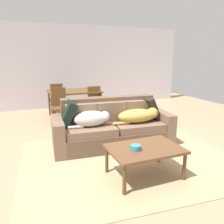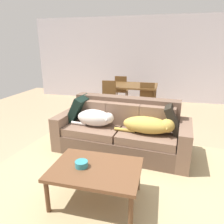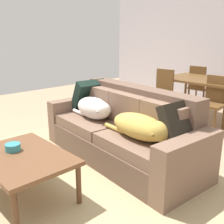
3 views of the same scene
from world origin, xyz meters
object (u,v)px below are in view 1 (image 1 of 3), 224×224
at_px(coffee_table, 145,151).
at_px(dining_chair_near_left, 60,105).
at_px(dining_chair_far_left, 56,97).
at_px(bowl_on_coffee_table, 135,147).
at_px(dining_table, 74,93).
at_px(dog_on_right_cushion, 139,115).
at_px(couch, 112,127).
at_px(throw_pillow_by_right_arm, 150,108).
at_px(throw_pillow_by_left_arm, 67,114).
at_px(dog_on_left_cushion, 92,118).
at_px(dining_chair_near_right, 96,101).

distance_m(coffee_table, dining_chair_near_left, 3.12).
relative_size(coffee_table, dining_chair_far_left, 1.11).
xyz_separation_m(coffee_table, bowl_on_coffee_table, (-0.16, -0.02, 0.08)).
bearing_deg(dining_table, bowl_on_coffee_table, -90.07).
xyz_separation_m(dog_on_right_cushion, bowl_on_coffee_table, (-0.68, -1.14, -0.11)).
relative_size(couch, bowl_on_coffee_table, 15.74).
relative_size(throw_pillow_by_right_arm, bowl_on_coffee_table, 3.16).
xyz_separation_m(throw_pillow_by_left_arm, throw_pillow_by_right_arm, (1.67, -0.15, -0.01)).
relative_size(couch, dining_chair_near_left, 2.50).
bearing_deg(dog_on_left_cushion, dog_on_right_cushion, -1.04).
height_order(dog_on_right_cushion, dining_table, dining_table).
bearing_deg(throw_pillow_by_right_arm, dog_on_right_cushion, -153.86).
bearing_deg(coffee_table, dining_table, 92.47).
relative_size(dog_on_left_cushion, coffee_table, 0.76).
relative_size(throw_pillow_by_left_arm, bowl_on_coffee_table, 3.24).
bearing_deg(dog_on_right_cushion, coffee_table, -109.55).
relative_size(dog_on_left_cushion, dining_chair_near_right, 0.85).
bearing_deg(dog_on_left_cushion, dining_table, 89.54).
relative_size(dog_on_left_cushion, dining_table, 0.55).
height_order(dining_chair_near_left, dining_chair_near_right, dining_chair_near_left).
height_order(dog_on_right_cushion, throw_pillow_by_left_arm, throw_pillow_by_left_arm).
bearing_deg(coffee_table, dining_chair_near_right, 84.46).
bearing_deg(dining_chair_near_left, bowl_on_coffee_table, -84.46).
height_order(bowl_on_coffee_table, dining_chair_near_right, dining_chair_near_right).
bearing_deg(throw_pillow_by_left_arm, dining_chair_near_left, 85.35).
bearing_deg(dining_chair_near_left, couch, -71.52).
relative_size(dog_on_right_cushion, throw_pillow_by_left_arm, 1.96).
relative_size(coffee_table, dining_chair_near_left, 1.09).
bearing_deg(couch, dining_chair_near_left, 117.30).
distance_m(couch, dog_on_left_cushion, 0.52).
distance_m(dining_chair_near_left, dining_chair_far_left, 1.20).
distance_m(coffee_table, dining_table, 3.68).
distance_m(couch, dining_table, 2.37).
relative_size(dog_on_right_cushion, dining_chair_near_right, 1.03).
height_order(dog_on_left_cushion, dining_chair_near_left, dining_chair_near_left).
height_order(throw_pillow_by_left_arm, throw_pillow_by_right_arm, throw_pillow_by_left_arm).
distance_m(throw_pillow_by_left_arm, dining_chair_near_left, 1.61).
xyz_separation_m(coffee_table, dining_chair_near_left, (-0.66, 3.05, 0.11)).
xyz_separation_m(couch, throw_pillow_by_left_arm, (-0.83, 0.12, 0.32)).
bearing_deg(couch, dining_table, 99.97).
xyz_separation_m(throw_pillow_by_left_arm, dining_chair_far_left, (0.22, 2.80, -0.17)).
bearing_deg(throw_pillow_by_right_arm, dining_table, 113.70).
bearing_deg(throw_pillow_by_left_arm, dog_on_right_cushion, -14.18).
xyz_separation_m(bowl_on_coffee_table, dining_chair_far_left, (-0.41, 4.27, 0.02)).
height_order(dog_on_left_cushion, dining_chair_far_left, dining_chair_far_left).
distance_m(dog_on_left_cushion, dining_chair_near_left, 1.85).
bearing_deg(dining_chair_far_left, throw_pillow_by_right_arm, 113.45).
xyz_separation_m(throw_pillow_by_left_arm, coffee_table, (0.79, -1.45, -0.27)).
distance_m(dining_table, dining_chair_near_left, 0.82).
bearing_deg(dining_table, dog_on_right_cushion, -75.21).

